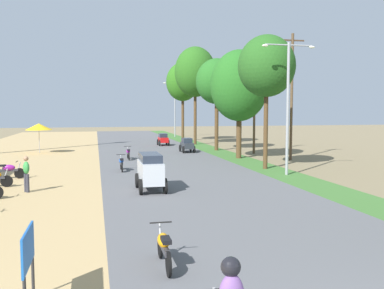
{
  "coord_description": "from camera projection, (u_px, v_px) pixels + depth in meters",
  "views": [
    {
      "loc": [
        -4.73,
        -4.2,
        3.73
      ],
      "look_at": [
        0.13,
        17.19,
        1.94
      ],
      "focal_mm": 39.82,
      "sensor_mm": 36.0,
      "label": 1
    }
  ],
  "objects": [
    {
      "name": "median_tree_second",
      "position": [
        267.0,
        66.0,
        26.07
      ],
      "size": [
        3.52,
        3.52,
        8.25
      ],
      "color": "#4C351E",
      "rests_on": "median_strip"
    },
    {
      "name": "streetlamp_mid",
      "position": [
        175.0,
        105.0,
        57.51
      ],
      "size": [
        3.16,
        0.2,
        7.48
      ],
      "color": "gray",
      "rests_on": "median_strip"
    },
    {
      "name": "streetlamp_near",
      "position": [
        288.0,
        99.0,
        23.77
      ],
      "size": [
        3.16,
        0.2,
        7.4
      ],
      "color": "gray",
      "rests_on": "median_strip"
    },
    {
      "name": "motorbike_ahead_fourth",
      "position": [
        128.0,
        153.0,
        31.43
      ],
      "size": [
        0.54,
        1.8,
        0.94
      ],
      "color": "black",
      "rests_on": "road_strip"
    },
    {
      "name": "utility_pole_near",
      "position": [
        254.0,
        97.0,
        35.94
      ],
      "size": [
        1.8,
        0.2,
        9.24
      ],
      "color": "brown",
      "rests_on": "ground"
    },
    {
      "name": "utility_pole_far",
      "position": [
        292.0,
        95.0,
        31.26
      ],
      "size": [
        1.8,
        0.2,
        9.28
      ],
      "color": "brown",
      "rests_on": "ground"
    },
    {
      "name": "parked_motorbike_seventh",
      "position": [
        8.0,
        170.0,
        22.61
      ],
      "size": [
        1.8,
        0.54,
        0.94
      ],
      "color": "black",
      "rests_on": "dirt_shoulder"
    },
    {
      "name": "median_tree_fifth",
      "position": [
        195.0,
        72.0,
        44.82
      ],
      "size": [
        4.33,
        4.33,
        10.31
      ],
      "color": "#4C351E",
      "rests_on": "median_strip"
    },
    {
      "name": "motorbike_ahead_third",
      "position": [
        121.0,
        163.0,
        25.54
      ],
      "size": [
        0.54,
        1.8,
        0.94
      ],
      "color": "black",
      "rests_on": "road_strip"
    },
    {
      "name": "motorbike_ahead_second",
      "position": [
        164.0,
        246.0,
        9.91
      ],
      "size": [
        0.54,
        1.8,
        0.94
      ],
      "color": "black",
      "rests_on": "road_strip"
    },
    {
      "name": "vendor_umbrella",
      "position": [
        39.0,
        127.0,
        35.92
      ],
      "size": [
        2.2,
        2.2,
        2.52
      ],
      "color": "#99999E",
      "rests_on": "dirt_shoulder"
    },
    {
      "name": "car_van_silver",
      "position": [
        150.0,
        170.0,
        19.23
      ],
      "size": [
        1.19,
        2.41,
        1.67
      ],
      "color": "#B7BCC1",
      "rests_on": "road_strip"
    },
    {
      "name": "median_tree_fourth",
      "position": [
        217.0,
        82.0,
        38.25
      ],
      "size": [
        3.77,
        3.77,
        8.29
      ],
      "color": "#4C351E",
      "rests_on": "median_strip"
    },
    {
      "name": "pedestrian_on_shoulder",
      "position": [
        26.0,
        172.0,
        18.93
      ],
      "size": [
        0.41,
        0.43,
        1.62
      ],
      "color": "#33333D",
      "rests_on": "dirt_shoulder"
    },
    {
      "name": "median_tree_sixth",
      "position": [
        183.0,
        82.0,
        50.29
      ],
      "size": [
        3.92,
        3.92,
        9.24
      ],
      "color": "#4C351E",
      "rests_on": "median_strip"
    },
    {
      "name": "median_tree_third",
      "position": [
        239.0,
        86.0,
        32.0
      ],
      "size": [
        4.38,
        4.38,
        8.18
      ],
      "color": "#4C351E",
      "rests_on": "median_strip"
    },
    {
      "name": "street_signboard",
      "position": [
        28.0,
        254.0,
        7.76
      ],
      "size": [
        0.06,
        1.3,
        1.5
      ],
      "color": "#262628",
      "rests_on": "dirt_shoulder"
    },
    {
      "name": "car_hatchback_red",
      "position": [
        163.0,
        139.0,
        43.71
      ],
      "size": [
        1.04,
        2.0,
        1.23
      ],
      "color": "red",
      "rests_on": "road_strip"
    },
    {
      "name": "car_hatchback_charcoal",
      "position": [
        187.0,
        145.0,
        36.68
      ],
      "size": [
        1.04,
        2.0,
        1.23
      ],
      "color": "#282D33",
      "rests_on": "road_strip"
    }
  ]
}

